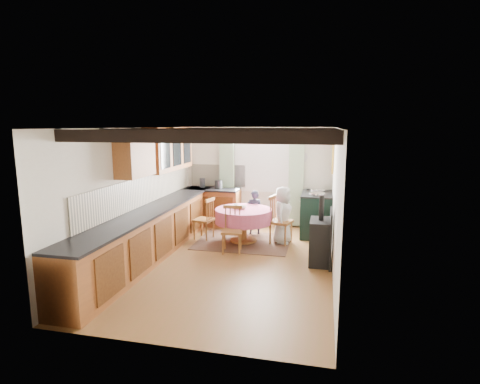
% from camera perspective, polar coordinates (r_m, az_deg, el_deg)
% --- Properties ---
extents(floor, '(3.60, 5.50, 0.00)m').
position_cam_1_polar(floor, '(7.01, -1.46, -10.42)').
color(floor, brown).
rests_on(floor, ground).
extents(ceiling, '(3.60, 5.50, 0.00)m').
position_cam_1_polar(ceiling, '(6.57, -1.56, 9.60)').
color(ceiling, white).
rests_on(ceiling, ground).
extents(wall_back, '(3.60, 0.00, 2.40)m').
position_cam_1_polar(wall_back, '(9.34, 2.64, 2.32)').
color(wall_back, silver).
rests_on(wall_back, ground).
extents(wall_front, '(3.60, 0.00, 2.40)m').
position_cam_1_polar(wall_front, '(4.15, -10.95, -7.62)').
color(wall_front, silver).
rests_on(wall_front, ground).
extents(wall_left, '(0.00, 5.50, 2.40)m').
position_cam_1_polar(wall_left, '(7.33, -15.28, -0.13)').
color(wall_left, silver).
rests_on(wall_left, ground).
extents(wall_right, '(0.00, 5.50, 2.40)m').
position_cam_1_polar(wall_right, '(6.49, 14.09, -1.37)').
color(wall_right, silver).
rests_on(wall_right, ground).
extents(beam_a, '(3.60, 0.16, 0.16)m').
position_cam_1_polar(beam_a, '(4.66, -7.69, 8.26)').
color(beam_a, black).
rests_on(beam_a, ceiling).
extents(beam_b, '(3.60, 0.16, 0.16)m').
position_cam_1_polar(beam_b, '(5.61, -4.10, 8.60)').
color(beam_b, black).
rests_on(beam_b, ceiling).
extents(beam_c, '(3.60, 0.16, 0.16)m').
position_cam_1_polar(beam_c, '(6.57, -1.55, 8.82)').
color(beam_c, black).
rests_on(beam_c, ceiling).
extents(beam_d, '(3.60, 0.16, 0.16)m').
position_cam_1_polar(beam_d, '(7.54, 0.34, 8.97)').
color(beam_d, black).
rests_on(beam_d, ceiling).
extents(beam_e, '(3.60, 0.16, 0.16)m').
position_cam_1_polar(beam_e, '(8.52, 1.80, 9.08)').
color(beam_e, black).
rests_on(beam_e, ceiling).
extents(splash_left, '(0.02, 4.50, 0.55)m').
position_cam_1_polar(splash_left, '(7.59, -14.09, 0.25)').
color(splash_left, beige).
rests_on(splash_left, wall_left).
extents(splash_back, '(1.40, 0.02, 0.55)m').
position_cam_1_polar(splash_back, '(9.55, -3.31, 2.48)').
color(splash_back, beige).
rests_on(splash_back, wall_back).
extents(base_cabinet_left, '(0.60, 5.30, 0.88)m').
position_cam_1_polar(base_cabinet_left, '(7.37, -12.93, -6.06)').
color(base_cabinet_left, '#995123').
rests_on(base_cabinet_left, floor).
extents(base_cabinet_back, '(1.30, 0.60, 0.88)m').
position_cam_1_polar(base_cabinet_back, '(9.43, -4.02, -2.31)').
color(base_cabinet_back, '#995123').
rests_on(base_cabinet_back, floor).
extents(worktop_left, '(0.64, 5.30, 0.04)m').
position_cam_1_polar(worktop_left, '(7.25, -12.93, -2.57)').
color(worktop_left, black).
rests_on(worktop_left, base_cabinet_left).
extents(worktop_back, '(1.30, 0.64, 0.04)m').
position_cam_1_polar(worktop_back, '(9.32, -4.09, 0.43)').
color(worktop_back, black).
rests_on(worktop_back, base_cabinet_back).
extents(wall_cabinet_glass, '(0.34, 1.80, 0.90)m').
position_cam_1_polar(wall_cabinet_glass, '(8.25, -10.55, 6.39)').
color(wall_cabinet_glass, '#995123').
rests_on(wall_cabinet_glass, wall_left).
extents(wall_cabinet_solid, '(0.34, 0.90, 0.70)m').
position_cam_1_polar(wall_cabinet_solid, '(6.90, -15.45, 5.11)').
color(wall_cabinet_solid, '#995123').
rests_on(wall_cabinet_solid, wall_left).
extents(window_frame, '(1.34, 0.03, 1.54)m').
position_cam_1_polar(window_frame, '(9.27, 3.25, 4.74)').
color(window_frame, white).
rests_on(window_frame, wall_back).
extents(window_pane, '(1.20, 0.01, 1.40)m').
position_cam_1_polar(window_pane, '(9.27, 3.26, 4.75)').
color(window_pane, white).
rests_on(window_pane, wall_back).
extents(curtain_left, '(0.35, 0.10, 2.10)m').
position_cam_1_polar(curtain_left, '(9.42, -1.97, 1.78)').
color(curtain_left, '#8EA67D').
rests_on(curtain_left, wall_back).
extents(curtain_right, '(0.35, 0.10, 2.10)m').
position_cam_1_polar(curtain_right, '(9.14, 8.39, 1.42)').
color(curtain_right, '#8EA67D').
rests_on(curtain_right, wall_back).
extents(curtain_rod, '(2.00, 0.03, 0.03)m').
position_cam_1_polar(curtain_rod, '(9.15, 3.20, 8.44)').
color(curtain_rod, black).
rests_on(curtain_rod, wall_back).
extents(wall_picture, '(0.04, 0.50, 0.60)m').
position_cam_1_polar(wall_picture, '(8.70, 13.72, 4.80)').
color(wall_picture, gold).
rests_on(wall_picture, wall_right).
extents(wall_plate, '(0.30, 0.02, 0.30)m').
position_cam_1_polar(wall_plate, '(9.14, 9.15, 5.19)').
color(wall_plate, silver).
rests_on(wall_plate, wall_back).
extents(rug, '(1.94, 1.51, 0.01)m').
position_cam_1_polar(rug, '(8.14, 0.51, -7.45)').
color(rug, brown).
rests_on(rug, floor).
extents(dining_table, '(1.19, 1.19, 0.72)m').
position_cam_1_polar(dining_table, '(8.04, 0.51, -5.06)').
color(dining_table, '#B6355F').
rests_on(dining_table, floor).
extents(chair_near, '(0.44, 0.46, 0.91)m').
position_cam_1_polar(chair_near, '(7.37, -1.23, -5.68)').
color(chair_near, brown).
rests_on(chair_near, floor).
extents(chair_left, '(0.48, 0.46, 0.91)m').
position_cam_1_polar(chair_left, '(8.30, -5.46, -3.94)').
color(chair_left, brown).
rests_on(chair_left, floor).
extents(chair_right, '(0.55, 0.54, 1.02)m').
position_cam_1_polar(chair_right, '(7.95, 6.17, -4.16)').
color(chair_right, brown).
rests_on(chair_right, floor).
extents(aga_range, '(0.69, 1.06, 0.98)m').
position_cam_1_polar(aga_range, '(8.70, 11.43, -3.20)').
color(aga_range, black).
rests_on(aga_range, floor).
extents(cast_iron_stove, '(0.37, 0.62, 1.24)m').
position_cam_1_polar(cast_iron_stove, '(6.90, 12.00, -5.57)').
color(cast_iron_stove, black).
rests_on(cast_iron_stove, floor).
extents(child_far, '(0.42, 0.34, 1.01)m').
position_cam_1_polar(child_far, '(8.58, 2.16, -3.07)').
color(child_far, '#27293B').
rests_on(child_far, floor).
extents(child_right, '(0.45, 0.63, 1.20)m').
position_cam_1_polar(child_right, '(7.97, 6.42, -3.46)').
color(child_right, silver).
rests_on(child_right, floor).
extents(bowl_a, '(0.32, 0.32, 0.06)m').
position_cam_1_polar(bowl_a, '(7.97, 0.03, -2.31)').
color(bowl_a, silver).
rests_on(bowl_a, dining_table).
extents(bowl_b, '(0.21, 0.21, 0.06)m').
position_cam_1_polar(bowl_b, '(7.94, 0.29, -2.36)').
color(bowl_b, silver).
rests_on(bowl_b, dining_table).
extents(cup, '(0.13, 0.13, 0.09)m').
position_cam_1_polar(cup, '(8.01, -0.68, -2.14)').
color(cup, silver).
rests_on(cup, dining_table).
extents(canister_tall, '(0.14, 0.14, 0.23)m').
position_cam_1_polar(canister_tall, '(9.47, -5.66, 1.39)').
color(canister_tall, '#262628').
rests_on(canister_tall, worktop_back).
extents(canister_wide, '(0.18, 0.18, 0.21)m').
position_cam_1_polar(canister_wide, '(9.26, -3.23, 1.14)').
color(canister_wide, '#262628').
rests_on(canister_wide, worktop_back).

